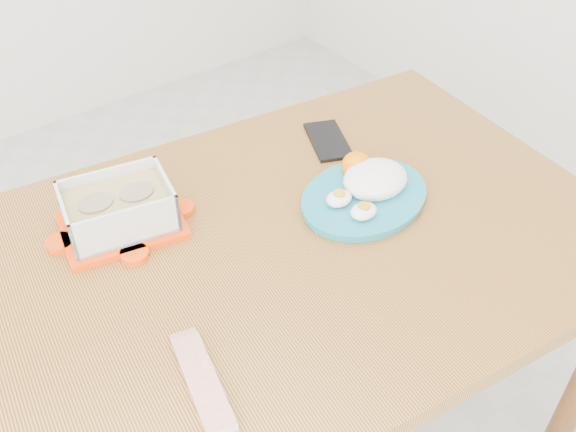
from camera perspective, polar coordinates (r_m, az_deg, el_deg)
ground at (r=1.90m, az=-7.31°, el=-17.30°), size 3.50×3.50×0.00m
dining_table at (r=1.32m, az=0.00°, el=-4.93°), size 1.40×1.03×0.75m
food_container at (r=1.29m, az=-14.81°, el=0.58°), size 0.26×0.22×0.10m
orange_fruit at (r=1.40m, az=6.11°, el=4.42°), size 0.07×0.07×0.07m
rice_plate at (r=1.35m, az=7.13°, el=2.42°), size 0.32×0.32×0.08m
candy_bar at (r=1.03m, az=-7.58°, el=-14.53°), size 0.09×0.20×0.02m
smartphone at (r=1.53m, az=3.58°, el=6.72°), size 0.14×0.18×0.01m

